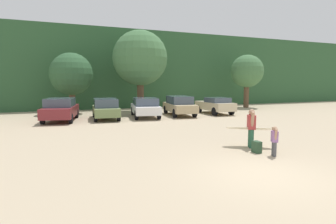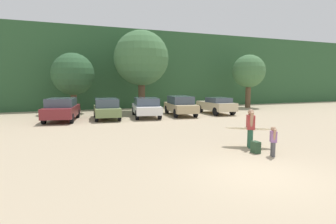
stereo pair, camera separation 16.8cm
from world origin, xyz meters
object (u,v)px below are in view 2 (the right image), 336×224
object	(u,v)px
parked_car_olive_green	(107,108)
parked_car_champagne	(216,105)
parked_car_tan	(180,105)
parked_car_white	(146,107)
person_adult	(250,126)
parked_car_maroon	(62,109)
person_child	(273,140)
backpack_dropped	(256,147)
surfboard_cream	(249,129)

from	to	relation	value
parked_car_olive_green	parked_car_champagne	xyz separation A→B (m)	(9.39, -0.03, -0.04)
parked_car_tan	parked_car_white	bearing A→B (deg)	101.15
parked_car_olive_green	parked_car_white	world-z (taller)	parked_car_white
parked_car_white	parked_car_tan	size ratio (longest dim) A/B	1.00
parked_car_white	person_adult	bearing A→B (deg)	-164.83
parked_car_tan	parked_car_champagne	world-z (taller)	parked_car_tan
parked_car_maroon	parked_car_champagne	size ratio (longest dim) A/B	1.17
parked_car_olive_green	parked_car_maroon	bearing A→B (deg)	91.46
parked_car_tan	person_adult	size ratio (longest dim) A/B	2.96
person_adult	person_child	distance (m)	1.45
parked_car_tan	person_child	distance (m)	13.00
parked_car_maroon	person_adult	distance (m)	13.61
parked_car_champagne	person_child	size ratio (longest dim) A/B	3.72
parked_car_white	backpack_dropped	distance (m)	12.09
parked_car_maroon	person_adult	world-z (taller)	parked_car_maroon
parked_car_olive_green	parked_car_white	bearing A→B (deg)	-86.68
parked_car_maroon	parked_car_white	world-z (taller)	parked_car_maroon
parked_car_tan	parked_car_champagne	xyz separation A→B (m)	(3.35, -0.13, -0.09)
parked_car_maroon	parked_car_tan	bearing A→B (deg)	-79.87
parked_car_tan	parked_car_champagne	size ratio (longest dim) A/B	1.16
parked_car_champagne	surfboard_cream	distance (m)	12.32
parked_car_olive_green	surfboard_cream	bearing A→B (deg)	-154.64
parked_car_white	person_adult	distance (m)	11.31
parked_car_tan	surfboard_cream	world-z (taller)	parked_car_tan
parked_car_white	parked_car_tan	bearing A→B (deg)	-77.12
parked_car_white	parked_car_champagne	world-z (taller)	parked_car_white
parked_car_olive_green	parked_car_white	xyz separation A→B (m)	(3.03, -0.08, 0.01)
parked_car_olive_green	person_child	world-z (taller)	parked_car_olive_green
person_adult	backpack_dropped	distance (m)	1.11
parked_car_tan	person_adult	bearing A→B (deg)	178.40
parked_car_champagne	person_adult	size ratio (longest dim) A/B	2.55
parked_car_white	parked_car_champagne	size ratio (longest dim) A/B	1.16
parked_car_olive_green	person_child	distance (m)	13.38
person_child	surfboard_cream	bearing A→B (deg)	-67.14
person_child	surfboard_cream	xyz separation A→B (m)	(0.13, 1.54, 0.16)
person_adult	surfboard_cream	xyz separation A→B (m)	(0.05, 0.12, -0.13)
parked_car_maroon	surfboard_cream	bearing A→B (deg)	-136.66
parked_car_tan	surfboard_cream	size ratio (longest dim) A/B	2.36
parked_car_champagne	parked_car_tan	bearing A→B (deg)	88.42
parked_car_maroon	surfboard_cream	world-z (taller)	parked_car_maroon
parked_car_maroon	parked_car_champagne	world-z (taller)	parked_car_maroon
person_child	parked_car_maroon	bearing A→B (deg)	-33.30
parked_car_champagne	parked_car_olive_green	bearing A→B (deg)	90.54
parked_car_white	backpack_dropped	world-z (taller)	parked_car_white
parked_car_tan	parked_car_maroon	bearing A→B (deg)	97.22
parked_car_olive_green	surfboard_cream	distance (m)	11.97
parked_car_maroon	parked_car_white	size ratio (longest dim) A/B	1.01
person_child	surfboard_cream	world-z (taller)	person_child
parked_car_champagne	person_child	xyz separation A→B (m)	(-5.30, -12.72, -0.14)
parked_car_maroon	parked_car_olive_green	world-z (taller)	parked_car_maroon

